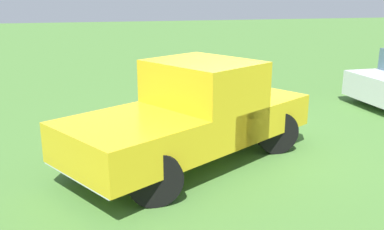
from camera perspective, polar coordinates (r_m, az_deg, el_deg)
ground_plane at (r=8.80m, az=4.89°, el=-3.80°), size 80.00×80.00×0.00m
pickup_truck at (r=7.59m, az=0.65°, el=0.55°), size 5.01×3.98×1.83m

